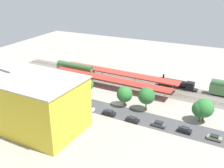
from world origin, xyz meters
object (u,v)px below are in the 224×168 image
Objects in this scene: platform_canopy_near at (109,79)px; parked_car_0 at (214,138)px; parked_car_3 at (132,120)px; street_tree_0 at (57,79)px; parked_car_4 at (109,113)px; traffic_light at (52,80)px; street_tree_1 at (147,96)px; street_tree_3 at (87,85)px; locomotive at (178,84)px; street_tree_4 at (200,109)px; parked_car_5 at (89,109)px; freight_coach_far at (75,69)px; street_tree_5 at (125,94)px; platform_canopy_far at (118,73)px; construction_building at (31,103)px; box_truck_0 at (56,102)px; parked_car_2 at (159,124)px; parked_car_1 at (185,130)px; street_tree_2 at (204,108)px.

platform_canopy_near is 48.55m from parked_car_0.
parked_car_0 is 24.70m from parked_car_3.
parked_car_3 is 36.80m from street_tree_0.
traffic_light reaches higher than parked_car_4.
street_tree_1 is 1.01× the size of street_tree_3.
street_tree_4 reaches higher than locomotive.
parked_car_4 is 7.66m from parked_car_5.
freight_coach_far reaches higher than parked_car_5.
street_tree_5 is 1.01× the size of traffic_light.
street_tree_3 is at bearing 79.85° from platform_canopy_far.
construction_building is at bearing 28.41° from street_tree_4.
locomotive is 26.69m from street_tree_4.
street_tree_5 is at bearing -152.79° from box_truck_0.
construction_building is 4.30× the size of traffic_light.
locomotive is 2.16× the size of street_tree_5.
platform_canopy_far is at bearing -98.22° from construction_building.
parked_car_2 is at bearing -178.55° from parked_car_5.
traffic_light reaches higher than parked_car_1.
street_tree_1 is (-20.30, 12.26, 1.61)m from platform_canopy_near.
freight_coach_far is 25.16m from street_tree_3.
locomotive is 36.98m from parked_car_0.
street_tree_1 reaches higher than street_tree_5.
parked_car_0 is 63.05m from traffic_light.
parked_car_3 is (16.27, 0.94, -0.05)m from parked_car_1.
platform_canopy_near is 7.31× the size of street_tree_5.
parked_car_5 is 0.14× the size of construction_building.
street_tree_5 is (13.68, 23.92, 2.72)m from locomotive.
street_tree_3 reaches higher than parked_car_1.
street_tree_3 is (2.89, 12.86, 1.78)m from platform_canopy_near.
construction_building is (7.81, 36.91, 4.04)m from platform_canopy_near.
freight_coach_far reaches higher than locomotive.
street_tree_1 reaches higher than street_tree_3.
box_truck_0 is (9.98, 30.87, -2.57)m from platform_canopy_far.
box_truck_0 is (36.66, 2.73, 0.84)m from parked_car_2.
freight_coach_far is 18.80m from traffic_light.
box_truck_0 is (1.43, -13.46, -6.27)m from construction_building.
street_tree_4 is (-35.34, -9.24, 3.61)m from parked_car_5.
parked_car_0 is at bearing -177.22° from box_truck_0.
platform_canopy_far reaches higher than parked_car_1.
construction_building is at bearing 79.09° from platform_canopy_far.
construction_building is at bearing 78.06° from platform_canopy_near.
freight_coach_far is (20.72, 1.96, -0.91)m from platform_canopy_far.
locomotive is at bearing -115.69° from parked_car_4.
locomotive is 3.79× the size of parked_car_1.
locomotive reaches higher than platform_canopy_far.
street_tree_5 is at bearing 0.84° from street_tree_1.
box_truck_0 is at bearing 59.06° from street_tree_3.
parked_car_0 is 0.92× the size of parked_car_3.
street_tree_2 is at bearing -165.32° from parked_car_5.
box_truck_0 is 1.19× the size of traffic_light.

